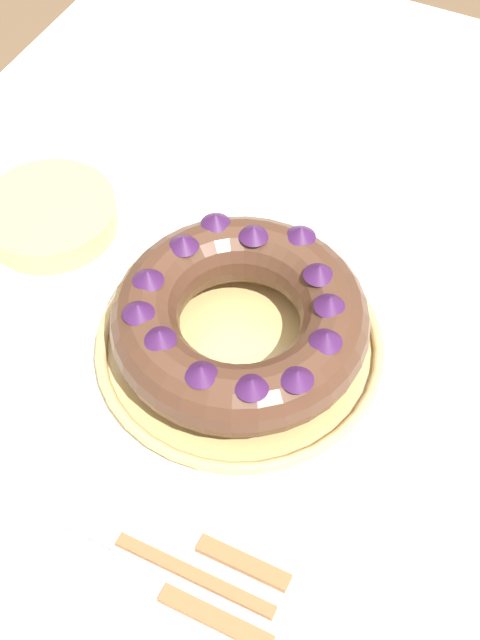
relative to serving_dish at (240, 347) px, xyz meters
name	(u,v)px	position (x,y,z in m)	size (l,w,h in m)	color
ground_plane	(264,607)	(0.02, -0.04, -0.77)	(8.00, 8.00, 0.00)	brown
dining_table	(276,398)	(0.02, -0.04, -0.10)	(1.34, 1.07, 0.76)	silver
serving_dish	(240,347)	(0.00, 0.00, 0.00)	(0.30, 0.30, 0.02)	tan
bundt_cake	(240,319)	(0.00, 0.00, 0.05)	(0.26, 0.26, 0.08)	#4C2D1E
fork	(148,553)	(-0.24, -0.02, -0.01)	(0.02, 0.21, 0.01)	#936038
serving_knife	(166,595)	(-0.26, -0.06, -0.01)	(0.02, 0.23, 0.01)	#936038
cake_knife	(203,544)	(-0.21, -0.06, -0.01)	(0.02, 0.20, 0.01)	#936038
side_bowl	(50,215)	(0.07, 0.28, 0.01)	(0.16, 0.16, 0.03)	tan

